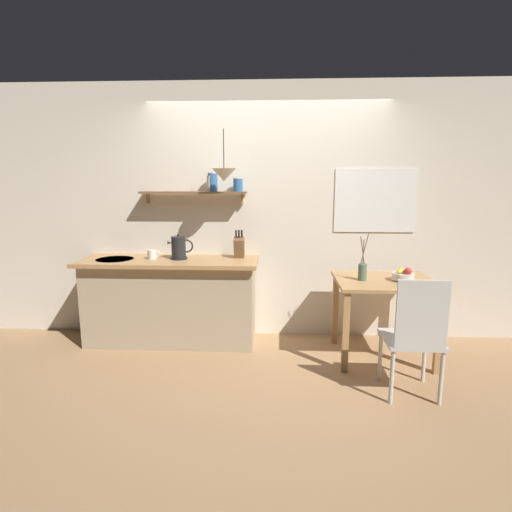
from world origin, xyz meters
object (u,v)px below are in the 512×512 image
object	(u,v)px
twig_vase	(362,271)
electric_kettle	(179,248)
fruit_bowl	(403,275)
knife_block	(239,247)
dining_table	(384,293)
pendant_lamp	(224,175)
coffee_mug_by_sink	(152,254)
dining_chair_near	(415,333)

from	to	relation	value
twig_vase	electric_kettle	world-z (taller)	twig_vase
fruit_bowl	knife_block	xyz separation A→B (m)	(-1.57, 0.42, 0.19)
dining_table	pendant_lamp	xyz separation A→B (m)	(-1.54, 0.19, 1.11)
fruit_bowl	knife_block	size ratio (longest dim) A/B	0.68
knife_block	electric_kettle	bearing A→B (deg)	-170.36
knife_block	fruit_bowl	bearing A→B (deg)	-15.09
coffee_mug_by_sink	dining_chair_near	bearing A→B (deg)	-23.69
dining_chair_near	knife_block	world-z (taller)	knife_block
coffee_mug_by_sink	pendant_lamp	bearing A→B (deg)	-5.92
dining_table	dining_chair_near	distance (m)	0.77
twig_vase	knife_block	size ratio (longest dim) A/B	1.49
fruit_bowl	pendant_lamp	size ratio (longest dim) A/B	0.41
twig_vase	pendant_lamp	xyz separation A→B (m)	(-1.32, 0.22, 0.89)
dining_table	knife_block	bearing A→B (deg)	164.88
dining_chair_near	knife_block	distance (m)	1.92
dining_chair_near	knife_block	bearing A→B (deg)	142.00
electric_kettle	coffee_mug_by_sink	world-z (taller)	electric_kettle
dining_chair_near	pendant_lamp	xyz separation A→B (m)	(-1.59, 0.95, 1.21)
twig_vase	electric_kettle	xyz separation A→B (m)	(-1.81, 0.31, 0.15)
dining_table	electric_kettle	xyz separation A→B (m)	(-2.03, 0.28, 0.37)
knife_block	coffee_mug_by_sink	bearing A→B (deg)	-172.80
twig_vase	dining_table	bearing A→B (deg)	7.18
dining_chair_near	electric_kettle	distance (m)	2.37
dining_chair_near	twig_vase	size ratio (longest dim) A/B	2.24
coffee_mug_by_sink	pendant_lamp	world-z (taller)	pendant_lamp
dining_table	fruit_bowl	xyz separation A→B (m)	(0.16, -0.04, 0.18)
dining_chair_near	pendant_lamp	size ratio (longest dim) A/B	2.02
dining_table	knife_block	world-z (taller)	knife_block
dining_table	twig_vase	bearing A→B (deg)	-172.82
coffee_mug_by_sink	dining_table	bearing A→B (deg)	-6.69
dining_table	coffee_mug_by_sink	distance (m)	2.34
twig_vase	knife_block	xyz separation A→B (m)	(-1.19, 0.41, 0.15)
dining_table	dining_chair_near	size ratio (longest dim) A/B	0.93
dining_table	coffee_mug_by_sink	bearing A→B (deg)	173.31
fruit_bowl	dining_chair_near	bearing A→B (deg)	-98.36
dining_chair_near	twig_vase	bearing A→B (deg)	110.18
dining_chair_near	fruit_bowl	xyz separation A→B (m)	(0.11, 0.72, 0.29)
pendant_lamp	dining_chair_near	bearing A→B (deg)	-30.95
dining_table	twig_vase	size ratio (longest dim) A/B	2.07
fruit_bowl	coffee_mug_by_sink	size ratio (longest dim) A/B	1.52
pendant_lamp	dining_table	bearing A→B (deg)	-7.07
dining_chair_near	fruit_bowl	distance (m)	0.78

